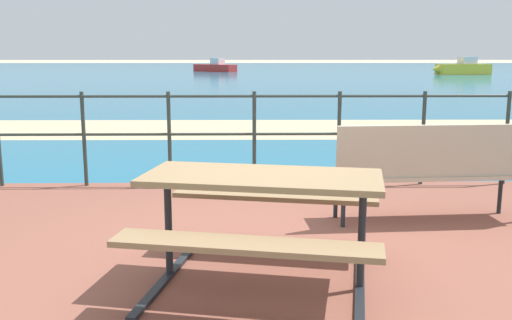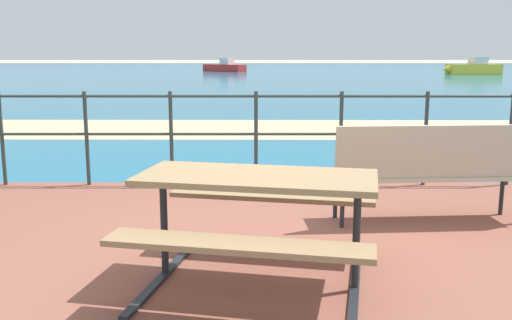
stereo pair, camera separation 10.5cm
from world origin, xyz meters
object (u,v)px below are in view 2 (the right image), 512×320
at_px(picnic_table, 257,201).
at_px(boat_mid, 473,68).
at_px(boat_near, 224,67).
at_px(park_bench, 430,165).

xyz_separation_m(picnic_table, boat_mid, (15.78, 38.14, -0.16)).
xyz_separation_m(picnic_table, boat_near, (-2.72, 44.75, -0.25)).
distance_m(picnic_table, park_bench, 2.06).
xyz_separation_m(park_bench, boat_near, (-4.28, 43.39, -0.22)).
bearing_deg(park_bench, boat_near, -88.24).
bearing_deg(boat_near, boat_mid, -159.45).
bearing_deg(picnic_table, park_bench, 52.51).
bearing_deg(picnic_table, boat_near, 104.88).
bearing_deg(park_bench, picnic_table, 37.24).
relative_size(park_bench, boat_near, 0.45).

